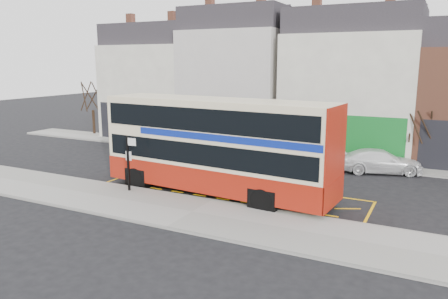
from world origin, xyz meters
The scene contains 15 objects.
ground centered at (0.00, 0.00, 0.00)m, with size 120.00×120.00×0.00m, color black.
pavement centered at (0.00, -2.30, 0.07)m, with size 40.00×4.00×0.15m, color gray.
kerb centered at (0.00, -0.38, 0.07)m, with size 40.00×0.15×0.15m, color gray.
far_pavement centered at (0.00, 11.00, 0.07)m, with size 50.00×3.00×0.15m, color gray.
road_markings centered at (0.00, 1.60, 0.01)m, with size 14.00×3.40×0.01m, color #FFB80D, non-canonical shape.
terrace_far_left centered at (-13.50, 14.99, 4.82)m, with size 8.00×8.01×10.80m.
terrace_left centered at (-5.50, 14.99, 5.32)m, with size 8.00×8.01×11.80m.
terrace_green_shop centered at (3.50, 14.99, 5.07)m, with size 9.00×8.01×11.30m.
double_decker_bus centered at (-0.41, 0.89, 2.56)m, with size 12.35×3.73×4.86m.
bus_stop_post centered at (-4.49, -0.97, 1.87)m, with size 0.71×0.13×2.85m.
car_silver centered at (-7.00, 8.78, 0.61)m, with size 1.44×3.58×1.22m, color #B3B3B8.
car_grey centered at (1.19, 8.31, 0.62)m, with size 1.30×3.73×1.23m, color #454A4D.
car_white centered at (6.40, 9.27, 0.71)m, with size 1.99×4.89×1.42m, color white.
street_tree_left centered at (-19.09, 12.06, 4.25)m, with size 2.88×2.88×6.22m.
street_tree_right centered at (8.38, 11.31, 3.28)m, with size 2.23×2.23×4.81m.
Camera 1 is at (9.53, -18.09, 6.67)m, focal length 35.00 mm.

